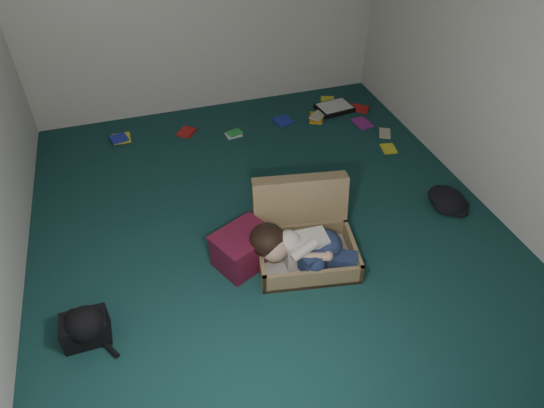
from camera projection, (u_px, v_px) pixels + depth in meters
floor at (267, 224)px, 4.28m from camera, size 4.50×4.50×0.00m
wall_front at (442, 355)px, 1.81m from camera, size 4.50×0.00×4.50m
wall_right at (502, 54)px, 3.91m from camera, size 0.00×4.50×4.50m
suitcase at (304, 234)px, 3.94m from camera, size 0.90×0.88×0.57m
person at (302, 248)px, 3.75m from camera, size 0.82×0.51×0.36m
maroon_bin at (243, 249)px, 3.83m from camera, size 0.55×0.51×0.31m
backpack at (85, 328)px, 3.31m from camera, size 0.39×0.31×0.23m
clothing_pile at (454, 202)px, 4.42m from camera, size 0.48×0.44×0.12m
paper_tray at (334, 108)px, 5.82m from camera, size 0.45×0.36×0.06m
book_scatter at (297, 125)px, 5.54m from camera, size 3.01×1.35×0.02m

